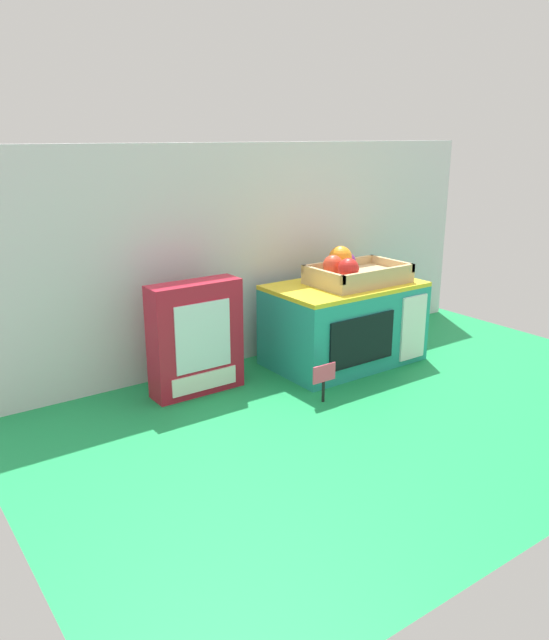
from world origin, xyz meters
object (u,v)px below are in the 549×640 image
(price_sign, at_px, (324,377))
(cookie_set_box, at_px, (196,338))
(toy_microwave, at_px, (344,323))
(food_groups_crate, at_px, (353,272))

(price_sign, bearing_deg, cookie_set_box, 132.96)
(toy_microwave, xyz_separation_m, price_sign, (-0.23, -0.19, -0.05))
(food_groups_crate, bearing_deg, price_sign, -144.05)
(price_sign, bearing_deg, food_groups_crate, 35.95)
(cookie_set_box, relative_size, price_sign, 2.94)
(food_groups_crate, bearing_deg, cookie_set_box, 173.26)
(toy_microwave, xyz_separation_m, food_groups_crate, (0.02, -0.00, 0.15))
(toy_microwave, bearing_deg, food_groups_crate, -6.34)
(toy_microwave, distance_m, cookie_set_box, 0.46)
(cookie_set_box, bearing_deg, toy_microwave, -6.76)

